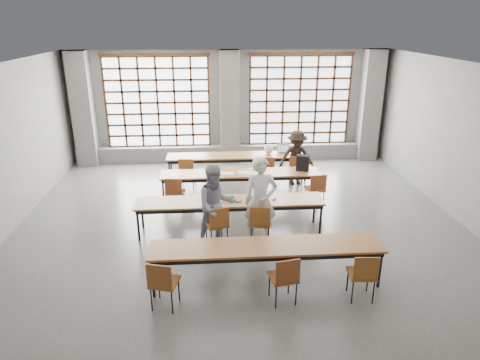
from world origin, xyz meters
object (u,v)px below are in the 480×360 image
object	(u,v)px
chair_mid_left	(175,191)
chair_near_left	(162,280)
chair_near_mid	(285,275)
laptop_front	(255,195)
desk_row_b	(240,175)
chair_back_right	(296,167)
chair_front_right	(260,221)
backpack	(303,163)
green_box	(227,197)
mouse	(274,199)
plastic_bag	(269,149)
student_back	(296,158)
desk_row_c	(230,203)
laptop_back	(284,151)
chair_back_mid	(267,168)
chair_back_left	(187,170)
student_male	(261,201)
student_female	(216,205)
chair_mid_right	(316,187)
desk_row_a	(237,157)
chair_near_right	(363,272)
chair_front_left	(218,222)
red_pouch	(164,279)
chair_mid_centre	(258,188)
phone	(239,202)
desk_row_d	(267,249)

from	to	relation	value
chair_mid_left	chair_near_left	bearing A→B (deg)	-88.86
chair_near_mid	laptop_front	xyz separation A→B (m)	(-0.19, 2.72, 0.25)
desk_row_b	chair_back_right	world-z (taller)	chair_back_right
chair_front_right	backpack	distance (m)	2.82
green_box	mouse	bearing A→B (deg)	-5.71
plastic_bag	chair_near_left	bearing A→B (deg)	-112.66
student_back	desk_row_c	bearing A→B (deg)	-131.16
chair_back_right	laptop_back	world-z (taller)	laptop_back
chair_back_mid	laptop_front	world-z (taller)	laptop_front
chair_back_left	chair_front_right	distance (m)	3.62
student_back	chair_near_left	bearing A→B (deg)	-125.94
student_male	laptop_front	xyz separation A→B (m)	(-0.04, 0.61, -0.13)
desk_row_c	chair_back_right	xyz separation A→B (m)	(1.96, 2.61, -0.13)
chair_back_mid	chair_front_right	size ratio (longest dim) A/B	1.00
backpack	student_female	bearing A→B (deg)	-116.47
chair_back_left	chair_mid_right	distance (m)	3.52
desk_row_a	chair_mid_left	distance (m)	2.67
desk_row_c	laptop_front	distance (m)	0.59
chair_back_right	student_female	bearing A→B (deg)	-126.01
chair_back_left	chair_near_right	distance (m)	6.05
chair_back_right	backpack	world-z (taller)	backpack
plastic_bag	chair_mid_left	bearing A→B (deg)	-139.56
laptop_front	backpack	bearing A→B (deg)	50.69
chair_near_left	laptop_front	world-z (taller)	laptop_front
chair_front_left	red_pouch	world-z (taller)	chair_front_left
chair_mid_left	chair_front_right	bearing A→B (deg)	-43.55
chair_back_right	backpack	xyz separation A→B (m)	(-0.01, -0.81, 0.39)
chair_mid_right	student_female	xyz separation A→B (m)	(-2.46, -1.63, 0.31)
chair_mid_centre	chair_front_left	bearing A→B (deg)	-119.95
desk_row_c	chair_near_right	size ratio (longest dim) A/B	4.55
chair_mid_left	plastic_bag	xyz separation A→B (m)	(2.54, 2.16, 0.34)
laptop_front	phone	xyz separation A→B (m)	(-0.38, -0.21, -0.05)
chair_near_mid	phone	distance (m)	2.58
chair_front_left	student_male	xyz separation A→B (m)	(0.88, 0.13, 0.38)
chair_mid_left	chair_front_left	distance (m)	2.01
student_back	student_male	bearing A→B (deg)	-118.37
chair_near_mid	mouse	distance (m)	2.61
student_male	student_back	bearing A→B (deg)	66.47
desk_row_b	red_pouch	bearing A→B (deg)	-109.47
chair_front_left	desk_row_a	bearing A→B (deg)	80.42
phone	chair_back_mid	bearing A→B (deg)	70.16
desk_row_d	chair_back_right	distance (m)	4.81
laptop_back	backpack	world-z (taller)	backpack
student_back	plastic_bag	distance (m)	0.90
green_box	red_pouch	bearing A→B (deg)	-113.13
desk_row_c	chair_back_mid	world-z (taller)	chair_back_mid
red_pouch	chair_mid_right	bearing A→B (deg)	47.74
chair_back_mid	plastic_bag	xyz separation A→B (m)	(0.12, 0.68, 0.34)
chair_back_right	chair_near_mid	xyz separation A→B (m)	(-1.21, -5.22, 0.00)
desk_row_a	student_back	bearing A→B (deg)	-17.35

